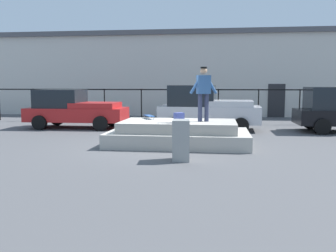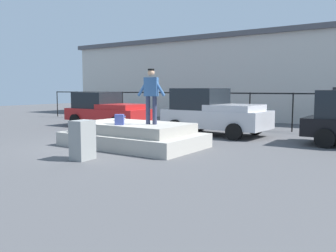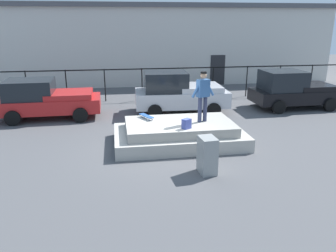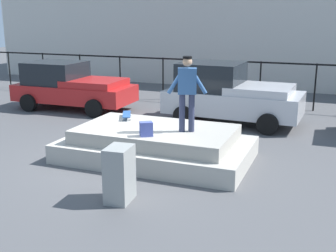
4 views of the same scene
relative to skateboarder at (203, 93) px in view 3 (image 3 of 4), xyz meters
The scene contains 11 objects.
ground_plane 2.37m from the skateboarder, behind, with size 60.00×60.00×0.00m, color #4C4C4F.
concrete_ledge 1.66m from the skateboarder, behind, with size 4.55×2.66×0.79m.
skateboarder is the anchor object (origin of this frame).
skateboard 2.22m from the skateboarder, 160.80° to the left, with size 0.51×0.78×0.12m.
backpack 1.32m from the skateboarder, 135.15° to the right, with size 0.28×0.20×0.33m, color #3F4C99.
car_red_pickup_near 7.43m from the skateboarder, 145.16° to the left, with size 4.46×2.18×1.74m.
car_silver_pickup_mid 4.41m from the skateboarder, 90.61° to the left, with size 4.41×2.36×1.94m.
car_black_pickup_far 7.16m from the skateboarder, 36.56° to the left, with size 4.29×2.18×1.87m.
utility_box 2.82m from the skateboarder, 100.98° to the right, with size 0.44×0.60×1.07m, color gray.
fence_row 7.34m from the skateboarder, 101.96° to the left, with size 24.06×0.06×1.75m.
warehouse_building 14.89m from the skateboarder, 95.85° to the left, with size 27.81×7.86×5.31m.
Camera 3 is at (-1.45, -10.76, 4.17)m, focal length 35.92 mm.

